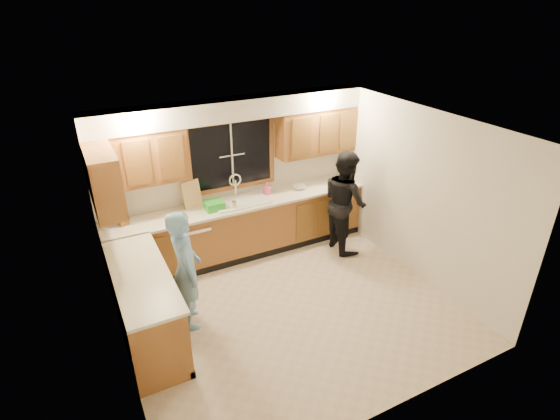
{
  "coord_description": "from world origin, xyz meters",
  "views": [
    {
      "loc": [
        -2.27,
        -4.15,
        3.84
      ],
      "look_at": [
        0.2,
        0.65,
        1.15
      ],
      "focal_mm": 28.0,
      "sensor_mm": 36.0,
      "label": 1
    }
  ],
  "objects_px": {
    "man": "(186,270)",
    "stove": "(155,335)",
    "dishwasher": "(191,243)",
    "woman": "(345,201)",
    "bowl": "(300,187)",
    "knife_block": "(123,217)",
    "dish_crate": "(214,205)",
    "soap_bottle": "(267,188)",
    "sink": "(241,205)"
  },
  "relations": [
    {
      "from": "woman",
      "to": "knife_block",
      "type": "distance_m",
      "value": 3.38
    },
    {
      "from": "dishwasher",
      "to": "man",
      "type": "bearing_deg",
      "value": -107.96
    },
    {
      "from": "sink",
      "to": "stove",
      "type": "height_order",
      "value": "sink"
    },
    {
      "from": "knife_block",
      "to": "woman",
      "type": "bearing_deg",
      "value": -27.55
    },
    {
      "from": "sink",
      "to": "knife_block",
      "type": "xyz_separation_m",
      "value": [
        -1.75,
        0.06,
        0.17
      ]
    },
    {
      "from": "stove",
      "to": "man",
      "type": "height_order",
      "value": "man"
    },
    {
      "from": "man",
      "to": "bowl",
      "type": "height_order",
      "value": "man"
    },
    {
      "from": "sink",
      "to": "soap_bottle",
      "type": "bearing_deg",
      "value": 9.2
    },
    {
      "from": "knife_block",
      "to": "dish_crate",
      "type": "distance_m",
      "value": 1.3
    },
    {
      "from": "soap_bottle",
      "to": "bowl",
      "type": "xyz_separation_m",
      "value": [
        0.57,
        -0.06,
        -0.08
      ]
    },
    {
      "from": "stove",
      "to": "woman",
      "type": "xyz_separation_m",
      "value": [
        3.36,
        1.23,
        0.39
      ]
    },
    {
      "from": "dishwasher",
      "to": "woman",
      "type": "bearing_deg",
      "value": -13.43
    },
    {
      "from": "dishwasher",
      "to": "woman",
      "type": "height_order",
      "value": "woman"
    },
    {
      "from": "man",
      "to": "dish_crate",
      "type": "distance_m",
      "value": 1.46
    },
    {
      "from": "man",
      "to": "stove",
      "type": "bearing_deg",
      "value": 141.66
    },
    {
      "from": "dishwasher",
      "to": "man",
      "type": "height_order",
      "value": "man"
    },
    {
      "from": "woman",
      "to": "soap_bottle",
      "type": "height_order",
      "value": "woman"
    },
    {
      "from": "dishwasher",
      "to": "knife_block",
      "type": "xyz_separation_m",
      "value": [
        -0.9,
        0.08,
        0.62
      ]
    },
    {
      "from": "dishwasher",
      "to": "knife_block",
      "type": "relative_size",
      "value": 3.62
    },
    {
      "from": "woman",
      "to": "dish_crate",
      "type": "bearing_deg",
      "value": 78.87
    },
    {
      "from": "knife_block",
      "to": "bowl",
      "type": "xyz_separation_m",
      "value": [
        2.83,
        -0.04,
        -0.09
      ]
    },
    {
      "from": "woman",
      "to": "knife_block",
      "type": "bearing_deg",
      "value": 82.64
    },
    {
      "from": "dishwasher",
      "to": "dish_crate",
      "type": "bearing_deg",
      "value": -5.73
    },
    {
      "from": "soap_bottle",
      "to": "dish_crate",
      "type": "bearing_deg",
      "value": -171.88
    },
    {
      "from": "stove",
      "to": "knife_block",
      "type": "bearing_deg",
      "value": 88.46
    },
    {
      "from": "dishwasher",
      "to": "bowl",
      "type": "height_order",
      "value": "bowl"
    },
    {
      "from": "man",
      "to": "dish_crate",
      "type": "height_order",
      "value": "man"
    },
    {
      "from": "sink",
      "to": "soap_bottle",
      "type": "height_order",
      "value": "sink"
    },
    {
      "from": "dish_crate",
      "to": "stove",
      "type": "bearing_deg",
      "value": -127.32
    },
    {
      "from": "stove",
      "to": "woman",
      "type": "relative_size",
      "value": 0.54
    },
    {
      "from": "sink",
      "to": "woman",
      "type": "distance_m",
      "value": 1.67
    },
    {
      "from": "dishwasher",
      "to": "soap_bottle",
      "type": "relative_size",
      "value": 3.89
    },
    {
      "from": "stove",
      "to": "bowl",
      "type": "distance_m",
      "value": 3.46
    },
    {
      "from": "bowl",
      "to": "knife_block",
      "type": "bearing_deg",
      "value": 179.27
    },
    {
      "from": "dish_crate",
      "to": "soap_bottle",
      "type": "distance_m",
      "value": 0.96
    },
    {
      "from": "man",
      "to": "woman",
      "type": "relative_size",
      "value": 0.95
    },
    {
      "from": "woman",
      "to": "knife_block",
      "type": "height_order",
      "value": "woman"
    },
    {
      "from": "man",
      "to": "soap_bottle",
      "type": "relative_size",
      "value": 7.58
    },
    {
      "from": "knife_block",
      "to": "sink",
      "type": "bearing_deg",
      "value": -18.43
    },
    {
      "from": "stove",
      "to": "bowl",
      "type": "relative_size",
      "value": 4.19
    },
    {
      "from": "woman",
      "to": "bowl",
      "type": "distance_m",
      "value": 0.79
    },
    {
      "from": "soap_bottle",
      "to": "bowl",
      "type": "bearing_deg",
      "value": -5.54
    },
    {
      "from": "stove",
      "to": "woman",
      "type": "height_order",
      "value": "woman"
    },
    {
      "from": "soap_bottle",
      "to": "dishwasher",
      "type": "bearing_deg",
      "value": -175.94
    },
    {
      "from": "man",
      "to": "woman",
      "type": "height_order",
      "value": "woman"
    },
    {
      "from": "woman",
      "to": "dish_crate",
      "type": "height_order",
      "value": "woman"
    },
    {
      "from": "sink",
      "to": "dishwasher",
      "type": "distance_m",
      "value": 0.96
    },
    {
      "from": "knife_block",
      "to": "soap_bottle",
      "type": "distance_m",
      "value": 2.25
    },
    {
      "from": "sink",
      "to": "knife_block",
      "type": "bearing_deg",
      "value": 177.98
    },
    {
      "from": "dishwasher",
      "to": "bowl",
      "type": "relative_size",
      "value": 3.82
    }
  ]
}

